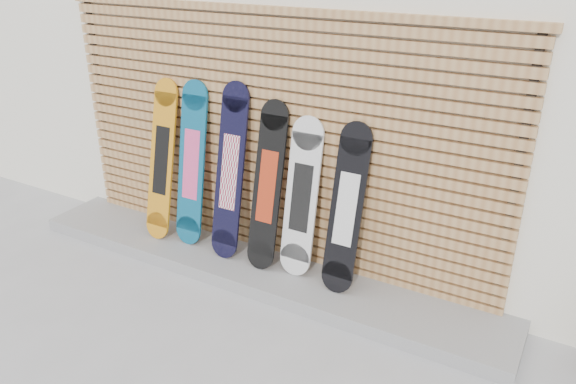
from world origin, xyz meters
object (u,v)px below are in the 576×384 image
Objects in this scene: snowboard_2 at (230,172)px; snowboard_4 at (301,198)px; snowboard_5 at (346,209)px; snowboard_1 at (192,165)px; snowboard_3 at (267,187)px; snowboard_0 at (162,160)px.

snowboard_4 is (0.70, 0.03, -0.10)m from snowboard_2.
snowboard_1 is at bearing 179.29° from snowboard_5.
snowboard_1 is at bearing -179.39° from snowboard_4.
snowboard_3 is at bearing -1.46° from snowboard_1.
snowboard_2 is at bearing 0.88° from snowboard_0.
snowboard_1 is 0.83m from snowboard_3.
snowboard_3 is at bearing -0.04° from snowboard_2.
snowboard_5 is at bearing -0.71° from snowboard_1.
snowboard_1 is 0.44m from snowboard_2.
snowboard_4 is at bearing 6.11° from snowboard_3.
snowboard_2 is at bearing -2.70° from snowboard_1.
snowboard_1 is (0.33, 0.03, 0.01)m from snowboard_0.
snowboard_2 reaches higher than snowboard_4.
snowboard_0 is 1.11× the size of snowboard_4.
snowboard_5 is (0.74, 0.00, -0.04)m from snowboard_3.
snowboard_1 is at bearing 177.30° from snowboard_2.
snowboard_2 is 0.39m from snowboard_3.
snowboard_5 is at bearing 0.07° from snowboard_2.
snowboard_3 reaches higher than snowboard_4.
snowboard_3 is 0.32m from snowboard_4.
snowboard_3 is 1.07× the size of snowboard_4.
snowboard_4 is (1.47, 0.04, -0.07)m from snowboard_0.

